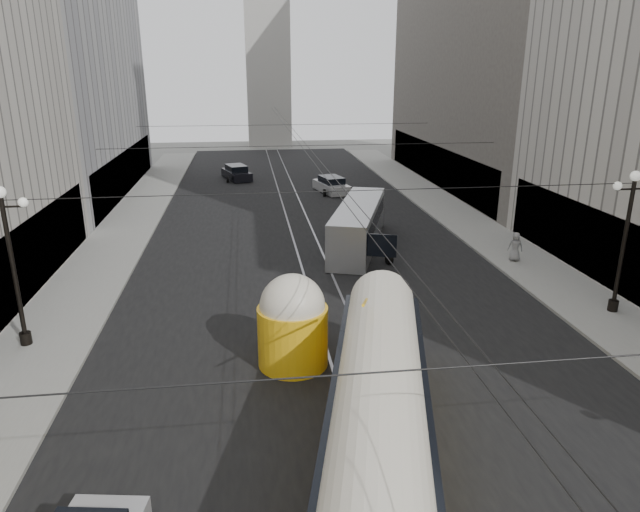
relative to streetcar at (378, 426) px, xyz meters
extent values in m
cube|color=black|center=(0.50, 23.96, -1.76)|extent=(20.00, 85.00, 0.02)
cube|color=gray|center=(-11.50, 27.46, -1.69)|extent=(4.00, 72.00, 0.15)
cube|color=gray|center=(12.50, 27.46, -1.69)|extent=(4.00, 72.00, 0.15)
cube|color=gray|center=(-0.25, 23.96, -1.76)|extent=(0.12, 85.00, 0.04)
cube|color=gray|center=(1.25, 23.96, -1.76)|extent=(0.12, 85.00, 0.04)
cube|color=black|center=(-13.55, 15.46, 0.24)|extent=(0.10, 18.00, 3.60)
cube|color=#999999|center=(-19.50, 39.46, 12.24)|extent=(12.00, 28.00, 28.00)
cube|color=black|center=(-13.55, 39.46, 0.24)|extent=(0.10, 25.20, 3.60)
cube|color=black|center=(14.55, 13.46, 0.24)|extent=(0.10, 18.00, 3.60)
cube|color=#514C47|center=(20.50, 39.46, 14.24)|extent=(12.00, 32.00, 32.00)
cube|color=black|center=(14.55, 39.46, 0.24)|extent=(0.10, 28.80, 3.60)
cube|color=#B2AFA8|center=(0.50, 71.46, 10.24)|extent=(6.00, 6.00, 24.00)
cylinder|color=black|center=(-12.10, 9.46, 1.39)|extent=(0.18, 0.18, 6.00)
cylinder|color=black|center=(-12.10, 9.46, -1.36)|extent=(0.44, 0.44, 0.50)
cylinder|color=black|center=(-12.10, 9.46, 3.99)|extent=(1.60, 0.08, 0.08)
sphere|color=white|center=(-12.10, 9.46, 4.54)|extent=(0.44, 0.44, 0.44)
sphere|color=white|center=(-11.35, 9.46, 4.14)|extent=(0.36, 0.36, 0.36)
cylinder|color=black|center=(13.10, 9.46, 1.39)|extent=(0.18, 0.18, 6.00)
cylinder|color=black|center=(13.10, 9.46, -1.36)|extent=(0.44, 0.44, 0.50)
cylinder|color=black|center=(13.10, 9.46, 3.99)|extent=(1.60, 0.08, 0.08)
sphere|color=white|center=(13.10, 9.46, 4.54)|extent=(0.44, 0.44, 0.44)
sphere|color=white|center=(12.35, 9.46, 4.14)|extent=(0.36, 0.36, 0.36)
cylinder|color=black|center=(0.50, -4.54, 4.24)|extent=(25.00, 0.03, 0.03)
cylinder|color=black|center=(0.50, 9.46, 4.24)|extent=(25.00, 0.03, 0.03)
cylinder|color=black|center=(0.50, 23.46, 4.24)|extent=(25.00, 0.03, 0.03)
cylinder|color=black|center=(0.50, 37.46, 4.24)|extent=(25.00, 0.03, 0.03)
cylinder|color=black|center=(0.50, 27.46, 4.04)|extent=(0.03, 72.00, 0.03)
cylinder|color=black|center=(0.90, 27.46, 4.04)|extent=(0.03, 72.00, 0.03)
cube|color=yellow|center=(0.00, 0.00, -0.71)|extent=(5.91, 14.26, 1.71)
cube|color=black|center=(0.00, 0.00, -1.51)|extent=(5.81, 13.85, 0.30)
cube|color=black|center=(0.00, 0.00, 0.39)|extent=(5.88, 14.06, 0.85)
cylinder|color=silver|center=(0.00, 0.00, 0.69)|extent=(5.56, 13.98, 2.31)
cylinder|color=yellow|center=(-1.66, 6.72, -0.61)|extent=(2.61, 2.61, 2.31)
sphere|color=silver|center=(-1.66, 6.72, 0.59)|extent=(2.41, 2.41, 2.41)
cube|color=#A6A7AB|center=(3.63, 21.10, -0.40)|extent=(5.47, 10.74, 2.65)
cube|color=black|center=(3.63, 21.10, 0.04)|extent=(5.37, 10.40, 0.97)
cube|color=black|center=(3.63, 15.85, -0.09)|extent=(1.96, 0.74, 1.24)
cylinder|color=black|center=(2.53, 17.55, -1.32)|extent=(0.30, 0.88, 0.88)
cylinder|color=black|center=(4.73, 17.55, -1.32)|extent=(0.30, 0.88, 0.88)
cylinder|color=black|center=(2.53, 24.64, -1.32)|extent=(0.30, 0.88, 0.88)
cylinder|color=black|center=(4.73, 24.64, -1.32)|extent=(0.30, 0.88, 0.88)
cube|color=silver|center=(4.41, 37.41, -1.28)|extent=(2.94, 4.89, 0.81)
cube|color=black|center=(4.41, 37.41, -0.70)|extent=(2.22, 2.84, 0.77)
cylinder|color=black|center=(3.57, 35.86, -1.44)|extent=(0.22, 0.65, 0.65)
cylinder|color=black|center=(5.26, 35.86, -1.44)|extent=(0.22, 0.65, 0.65)
cylinder|color=black|center=(3.57, 38.97, -1.44)|extent=(0.22, 0.65, 0.65)
cylinder|color=black|center=(5.26, 38.97, -1.44)|extent=(0.22, 0.65, 0.65)
cube|color=black|center=(-4.05, 44.87, -1.27)|extent=(3.18, 4.97, 0.82)
cube|color=black|center=(-4.05, 44.87, -0.69)|extent=(2.35, 2.92, 0.77)
cylinder|color=black|center=(-4.90, 43.30, -1.44)|extent=(0.22, 0.66, 0.66)
cylinder|color=black|center=(-3.20, 43.30, -1.44)|extent=(0.22, 0.66, 0.66)
cylinder|color=black|center=(-4.90, 46.44, -1.44)|extent=(0.22, 0.66, 0.66)
cylinder|color=black|center=(-3.20, 46.44, -1.44)|extent=(0.22, 0.66, 0.66)
imported|color=gray|center=(11.86, 16.76, -0.78)|extent=(0.92, 0.72, 1.66)
camera|label=1|loc=(-3.16, -12.37, 8.84)|focal=32.00mm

